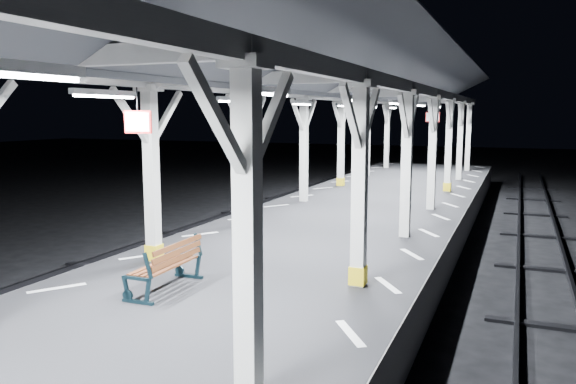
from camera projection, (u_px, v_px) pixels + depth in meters
The scene contains 6 objects.
ground at pixel (189, 374), 8.25m from camera, with size 120.00×120.00×0.00m, color black.
platform at pixel (188, 341), 8.18m from camera, with size 6.00×50.00×1.00m, color black.
hazard_stripes_left at pixel (57, 288), 9.04m from camera, with size 1.00×48.00×0.01m, color silver.
hazard_stripes_right at pixel (350, 333), 7.19m from camera, with size 1.00×48.00×0.01m, color silver.
canopy at pixel (179, 56), 7.60m from camera, with size 5.40×49.00×4.65m.
bench_mid at pixel (169, 264), 8.89m from camera, with size 0.59×1.50×0.80m.
Camera 1 is at (4.33, -6.65, 3.80)m, focal length 35.00 mm.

